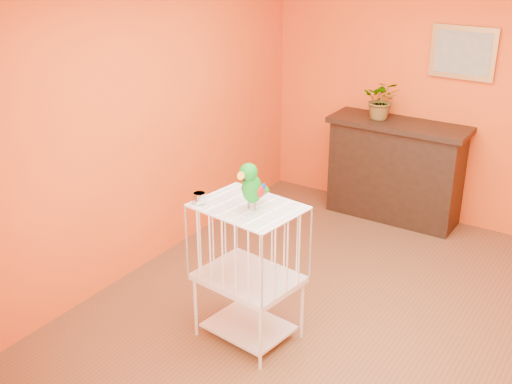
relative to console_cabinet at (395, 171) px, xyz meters
The scene contains 8 objects.
ground 2.13m from the console_cabinet, 76.35° to the right, with size 4.50×4.50×0.00m, color brown.
room_shell 2.32m from the console_cabinet, 76.35° to the right, with size 4.50×4.50×4.50m.
console_cabinet is the anchor object (origin of this frame).
potted_plant 0.71m from the console_cabinet, behind, with size 0.36×0.40×0.31m, color #26722D.
framed_picture 1.34m from the console_cabinet, 23.45° to the left, with size 0.62×0.04×0.50m.
birdcage 2.60m from the console_cabinet, 92.16° to the right, with size 0.76×0.62×1.08m.
feed_cup 2.83m from the console_cabinet, 98.66° to the right, with size 0.10×0.10×0.07m, color silver.
parrot 2.72m from the console_cabinet, 91.11° to the right, with size 0.17×0.31×0.35m.
Camera 1 is at (1.65, -3.96, 2.91)m, focal length 45.00 mm.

